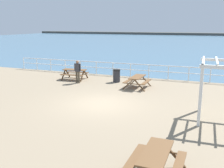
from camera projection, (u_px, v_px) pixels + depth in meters
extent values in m
cube|color=gray|center=(101.00, 105.00, 14.19)|extent=(30.00, 24.00, 0.20)
cube|color=#476B84|center=(190.00, 42.00, 62.08)|extent=(142.00, 90.00, 0.01)
cube|color=#4C4C47|center=(200.00, 35.00, 101.14)|extent=(142.00, 6.00, 1.80)
cube|color=white|center=(140.00, 64.00, 20.97)|extent=(23.00, 0.06, 0.06)
cube|color=white|center=(140.00, 70.00, 21.08)|extent=(23.00, 0.05, 0.05)
cylinder|color=white|center=(24.00, 63.00, 25.15)|extent=(0.07, 0.07, 1.05)
cylinder|color=white|center=(37.00, 64.00, 24.61)|extent=(0.07, 0.07, 1.05)
cylinder|color=white|center=(51.00, 65.00, 24.07)|extent=(0.07, 0.07, 1.05)
cylinder|color=white|center=(65.00, 66.00, 23.53)|extent=(0.07, 0.07, 1.05)
cylinder|color=white|center=(80.00, 67.00, 22.99)|extent=(0.07, 0.07, 1.05)
cylinder|color=white|center=(96.00, 68.00, 22.44)|extent=(0.07, 0.07, 1.05)
cylinder|color=white|center=(113.00, 69.00, 21.90)|extent=(0.07, 0.07, 1.05)
cylinder|color=white|center=(130.00, 70.00, 21.36)|extent=(0.07, 0.07, 1.05)
cylinder|color=white|center=(149.00, 71.00, 20.82)|extent=(0.07, 0.07, 1.05)
cylinder|color=white|center=(168.00, 73.00, 20.28)|extent=(0.07, 0.07, 1.05)
cylinder|color=white|center=(189.00, 74.00, 19.74)|extent=(0.07, 0.07, 1.05)
cylinder|color=white|center=(210.00, 75.00, 19.19)|extent=(0.07, 0.07, 1.05)
cube|color=brown|center=(156.00, 152.00, 7.22)|extent=(0.72, 1.81, 0.05)
cube|color=brown|center=(134.00, 158.00, 7.52)|extent=(0.28, 1.80, 0.04)
cube|color=brown|center=(178.00, 167.00, 7.07)|extent=(0.28, 1.80, 0.04)
cube|color=#50351E|center=(149.00, 150.00, 8.15)|extent=(0.79, 0.09, 0.79)
cube|color=#50351E|center=(173.00, 154.00, 7.88)|extent=(0.79, 0.09, 0.79)
cube|color=#50351E|center=(161.00, 151.00, 8.00)|extent=(1.50, 0.08, 0.04)
cube|color=brown|center=(75.00, 70.00, 20.27)|extent=(1.86, 0.87, 0.05)
cube|color=brown|center=(78.00, 72.00, 20.92)|extent=(1.82, 0.43, 0.04)
cube|color=brown|center=(71.00, 75.00, 19.76)|extent=(1.82, 0.43, 0.04)
cube|color=#50351E|center=(86.00, 74.00, 20.50)|extent=(0.15, 0.80, 0.79)
cube|color=#50351E|center=(82.00, 76.00, 19.80)|extent=(0.15, 0.80, 0.79)
cube|color=#50351E|center=(84.00, 74.00, 20.14)|extent=(0.20, 1.50, 0.04)
cube|color=#50351E|center=(68.00, 73.00, 20.92)|extent=(0.15, 0.80, 0.79)
cube|color=#50351E|center=(63.00, 75.00, 20.21)|extent=(0.15, 0.80, 0.79)
cube|color=#50351E|center=(66.00, 73.00, 20.56)|extent=(0.20, 1.50, 0.04)
cube|color=brown|center=(137.00, 77.00, 17.57)|extent=(0.74, 1.81, 0.05)
cube|color=brown|center=(129.00, 80.00, 17.87)|extent=(0.30, 1.81, 0.04)
cube|color=brown|center=(146.00, 82.00, 17.41)|extent=(0.30, 1.81, 0.04)
cube|color=#50351E|center=(135.00, 80.00, 18.50)|extent=(0.79, 0.10, 0.79)
cube|color=#50351E|center=(146.00, 80.00, 18.22)|extent=(0.79, 0.10, 0.79)
cube|color=#50351E|center=(141.00, 79.00, 18.35)|extent=(1.50, 0.09, 0.04)
cube|color=#50351E|center=(128.00, 84.00, 17.09)|extent=(0.79, 0.10, 0.79)
cube|color=#50351E|center=(139.00, 85.00, 16.81)|extent=(0.79, 0.10, 0.79)
cube|color=#50351E|center=(134.00, 84.00, 16.94)|extent=(1.50, 0.09, 0.04)
cylinder|color=#4C4233|center=(77.00, 77.00, 19.09)|extent=(0.14, 0.14, 0.85)
cylinder|color=#4C4233|center=(79.00, 77.00, 19.03)|extent=(0.14, 0.14, 0.85)
cube|color=#333338|center=(78.00, 68.00, 18.90)|extent=(0.35, 0.23, 0.58)
cylinder|color=#333338|center=(75.00, 67.00, 18.98)|extent=(0.09, 0.09, 0.52)
cylinder|color=#333338|center=(80.00, 67.00, 18.81)|extent=(0.09, 0.09, 0.52)
sphere|color=#9E7051|center=(77.00, 62.00, 18.81)|extent=(0.23, 0.23, 0.23)
cube|color=white|center=(202.00, 86.00, 12.80)|extent=(0.12, 0.12, 2.50)
cube|color=white|center=(200.00, 97.00, 10.79)|extent=(0.12, 0.12, 2.50)
cube|color=white|center=(203.00, 62.00, 11.50)|extent=(0.18, 2.44, 0.12)
cube|color=white|center=(203.00, 60.00, 11.48)|extent=(0.14, 2.56, 0.04)
cube|color=white|center=(217.00, 60.00, 11.29)|extent=(0.14, 2.56, 0.04)
cylinder|color=#2D2D33|center=(117.00, 76.00, 19.38)|extent=(0.52, 0.52, 0.85)
cylinder|color=black|center=(117.00, 70.00, 19.28)|extent=(0.55, 0.55, 0.10)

